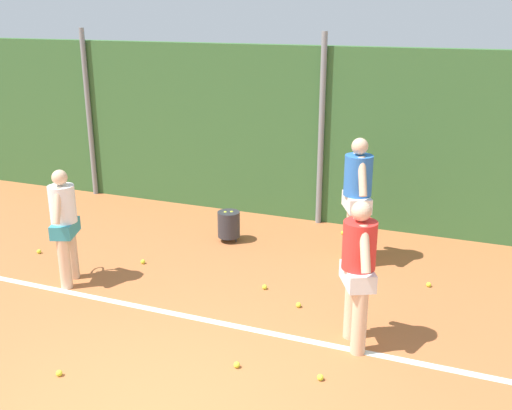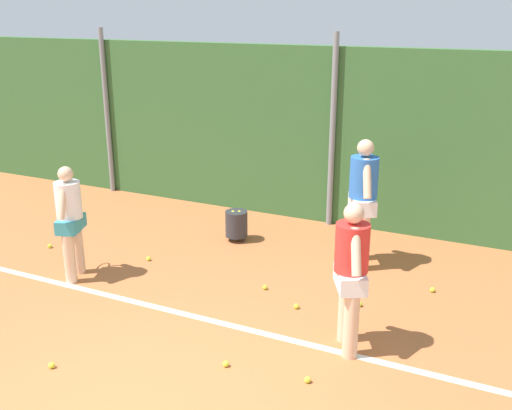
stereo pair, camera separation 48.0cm
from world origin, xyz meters
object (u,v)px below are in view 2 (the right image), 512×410
player_foreground_near (351,270)px  tennis_ball_10 (308,380)px  tennis_ball_3 (432,290)px  tennis_ball_4 (50,246)px  player_backcourt_far (363,196)px  player_midcourt (70,217)px  tennis_ball_11 (226,364)px  tennis_ball_7 (265,287)px  ball_hopper (236,224)px  tennis_ball_0 (352,235)px  tennis_ball_2 (149,259)px  tennis_ball_13 (296,306)px  tennis_ball_6 (52,365)px  tennis_ball_8 (359,304)px

player_foreground_near → tennis_ball_10: player_foreground_near is taller
tennis_ball_3 → tennis_ball_4: same height
player_foreground_near → player_backcourt_far: (-0.51, 2.28, 0.10)m
tennis_ball_3 → tennis_ball_4: (-5.74, -1.01, 0.00)m
player_midcourt → tennis_ball_10: size_ratio=24.43×
tennis_ball_11 → player_midcourt: bearing=160.5°
player_midcourt → tennis_ball_7: player_midcourt is taller
ball_hopper → tennis_ball_0: bearing=29.8°
player_backcourt_far → tennis_ball_2: size_ratio=28.52×
player_foreground_near → tennis_ball_10: bearing=141.2°
player_midcourt → tennis_ball_13: (3.16, 0.46, -0.87)m
tennis_ball_7 → player_backcourt_far: bearing=56.1°
ball_hopper → tennis_ball_13: (1.74, -1.74, -0.26)m
tennis_ball_2 → tennis_ball_10: size_ratio=1.00×
tennis_ball_2 → tennis_ball_3: same height
tennis_ball_11 → tennis_ball_13: size_ratio=1.00×
tennis_ball_3 → tennis_ball_0: bearing=136.1°
tennis_ball_6 → tennis_ball_7: bearing=64.2°
tennis_ball_7 → tennis_ball_11: 1.86m
player_backcourt_far → tennis_ball_3: bearing=41.7°
tennis_ball_4 → tennis_ball_11: same height
tennis_ball_2 → tennis_ball_4: (-1.71, -0.25, 0.00)m
tennis_ball_13 → player_midcourt: bearing=-171.7°
tennis_ball_8 → tennis_ball_13: size_ratio=1.00×
tennis_ball_0 → tennis_ball_7: 2.43m
tennis_ball_8 → tennis_ball_0: bearing=108.7°
ball_hopper → tennis_ball_10: ball_hopper is taller
player_backcourt_far → tennis_ball_2: 3.31m
tennis_ball_4 → tennis_ball_13: 4.27m
tennis_ball_6 → tennis_ball_10: size_ratio=1.00×
player_foreground_near → tennis_ball_8: (-0.14, 1.00, -0.92)m
tennis_ball_0 → tennis_ball_13: same height
tennis_ball_7 → tennis_ball_10: (1.26, -1.72, 0.00)m
tennis_ball_10 → tennis_ball_2: bearing=150.3°
player_foreground_near → player_midcourt: (-4.00, 0.14, -0.06)m
tennis_ball_7 → tennis_ball_10: size_ratio=1.00×
ball_hopper → tennis_ball_3: size_ratio=7.78×
player_foreground_near → tennis_ball_7: 1.93m
tennis_ball_7 → tennis_ball_2: bearing=176.4°
player_backcourt_far → tennis_ball_10: bearing=-19.5°
tennis_ball_4 → tennis_ball_11: bearing=-22.7°
ball_hopper → tennis_ball_7: size_ratio=7.78×
player_midcourt → tennis_ball_4: 1.55m
ball_hopper → player_backcourt_far: bearing=-1.8°
tennis_ball_10 → player_foreground_near: bearing=78.2°
tennis_ball_3 → tennis_ball_10: size_ratio=1.00×
ball_hopper → tennis_ball_7: 1.85m
player_foreground_near → tennis_ball_2: bearing=45.9°
tennis_ball_3 → tennis_ball_7: 2.24m
ball_hopper → tennis_ball_11: bearing=-64.8°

